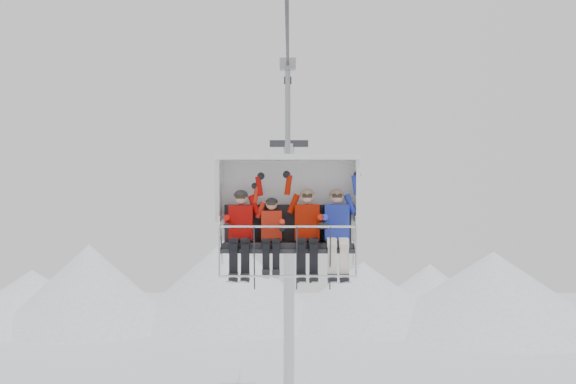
{
  "coord_description": "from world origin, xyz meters",
  "views": [
    {
      "loc": [
        0.03,
        -15.45,
        11.01
      ],
      "look_at": [
        0.0,
        0.0,
        10.92
      ],
      "focal_mm": 45.0,
      "sensor_mm": 36.0,
      "label": 1
    }
  ],
  "objects_px": {
    "skier_center_left": "(271,233)",
    "skier_center_right": "(307,229)",
    "chairlift_carrier": "(288,202)",
    "skier_far_right": "(337,229)",
    "skier_far_left": "(241,229)",
    "lift_tower_right": "(289,288)"
  },
  "relations": [
    {
      "from": "lift_tower_right",
      "to": "skier_center_right",
      "type": "xyz_separation_m",
      "value": [
        0.36,
        -24.24,
        4.47
      ]
    },
    {
      "from": "chairlift_carrier",
      "to": "skier_center_right",
      "type": "relative_size",
      "value": 2.25
    },
    {
      "from": "chairlift_carrier",
      "to": "skier_far_right",
      "type": "height_order",
      "value": "chairlift_carrier"
    },
    {
      "from": "lift_tower_right",
      "to": "chairlift_carrier",
      "type": "distance_m",
      "value": 24.45
    },
    {
      "from": "skier_center_left",
      "to": "skier_far_right",
      "type": "xyz_separation_m",
      "value": [
        1.2,
        0.02,
        0.08
      ]
    },
    {
      "from": "lift_tower_right",
      "to": "chairlift_carrier",
      "type": "bearing_deg",
      "value": -90.0
    },
    {
      "from": "chairlift_carrier",
      "to": "skier_far_left",
      "type": "distance_m",
      "value": 1.04
    },
    {
      "from": "lift_tower_right",
      "to": "skier_center_right",
      "type": "distance_m",
      "value": 24.66
    },
    {
      "from": "chairlift_carrier",
      "to": "skier_center_left",
      "type": "height_order",
      "value": "chairlift_carrier"
    },
    {
      "from": "chairlift_carrier",
      "to": "skier_center_right",
      "type": "xyz_separation_m",
      "value": [
        0.36,
        -0.3,
        -0.48
      ]
    },
    {
      "from": "lift_tower_right",
      "to": "skier_center_left",
      "type": "height_order",
      "value": "lift_tower_right"
    },
    {
      "from": "skier_center_left",
      "to": "lift_tower_right",
      "type": "bearing_deg",
      "value": 89.3
    },
    {
      "from": "skier_center_right",
      "to": "skier_far_right",
      "type": "height_order",
      "value": "same"
    },
    {
      "from": "skier_center_left",
      "to": "chairlift_carrier",
      "type": "bearing_deg",
      "value": 47.39
    },
    {
      "from": "chairlift_carrier",
      "to": "skier_far_right",
      "type": "bearing_deg",
      "value": -18.56
    },
    {
      "from": "skier_far_right",
      "to": "skier_far_left",
      "type": "bearing_deg",
      "value": -179.93
    },
    {
      "from": "chairlift_carrier",
      "to": "skier_far_left",
      "type": "height_order",
      "value": "chairlift_carrier"
    },
    {
      "from": "skier_far_left",
      "to": "skier_far_right",
      "type": "relative_size",
      "value": 0.98
    },
    {
      "from": "skier_far_left",
      "to": "skier_center_right",
      "type": "distance_m",
      "value": 1.22
    },
    {
      "from": "skier_center_left",
      "to": "skier_far_right",
      "type": "bearing_deg",
      "value": 0.96
    },
    {
      "from": "skier_far_left",
      "to": "skier_center_right",
      "type": "height_order",
      "value": "skier_center_right"
    },
    {
      "from": "skier_center_left",
      "to": "skier_center_right",
      "type": "relative_size",
      "value": 0.95
    }
  ]
}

